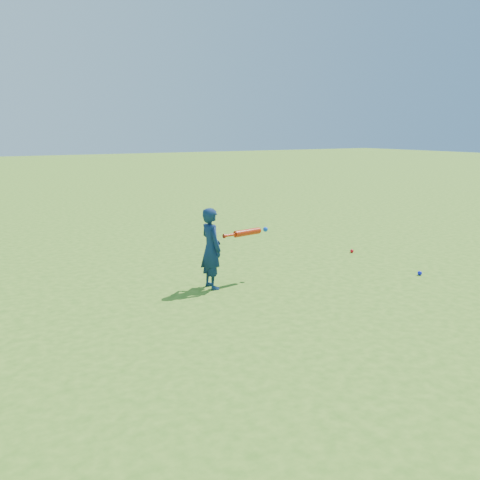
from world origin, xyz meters
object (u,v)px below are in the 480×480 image
Objects in this scene: ground_ball_red at (352,251)px; ground_ball_blue at (420,273)px; child at (211,248)px; bat_swing at (249,232)px.

ground_ball_blue is (-0.15, -1.60, 0.00)m from ground_ball_red.
child is 3.11m from ground_ball_blue.
bat_swing is (-2.43, -0.56, 0.66)m from ground_ball_red.
ground_ball_red is 0.08× the size of bat_swing.
bat_swing is (-2.28, 1.04, 0.66)m from ground_ball_blue.
bat_swing reaches higher than ground_ball_blue.
child reaches higher than bat_swing.
child is at bearing 161.13° from ground_ball_blue.
ground_ball_blue is 2.60m from bat_swing.
ground_ball_red is at bearing 3.35° from bat_swing.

